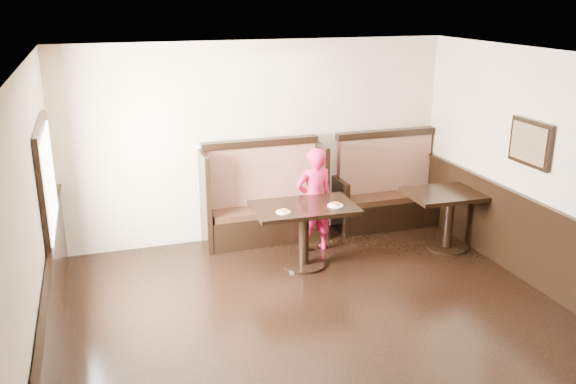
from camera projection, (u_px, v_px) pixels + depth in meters
name	position (u px, v px, depth m)	size (l,w,h in m)	color
ground	(357.00, 363.00, 5.86)	(7.00, 7.00, 0.00)	black
room_shell	(319.00, 292.00, 5.82)	(7.00, 7.00, 7.00)	beige
booth_main	(263.00, 204.00, 8.68)	(1.75, 0.72, 1.45)	black
booth_neighbor	(387.00, 194.00, 9.26)	(1.65, 0.72, 1.45)	black
table_main	(304.00, 220.00, 7.77)	(1.32, 0.85, 0.83)	black
table_neighbor	(450.00, 206.00, 8.32)	(1.22, 0.82, 0.83)	black
child	(314.00, 200.00, 8.25)	(0.53, 0.35, 1.45)	#D61646
pizza_plate_left	(283.00, 211.00, 7.47)	(0.18, 0.18, 0.03)	white
pizza_plate_right	(335.00, 205.00, 7.70)	(0.20, 0.20, 0.04)	white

